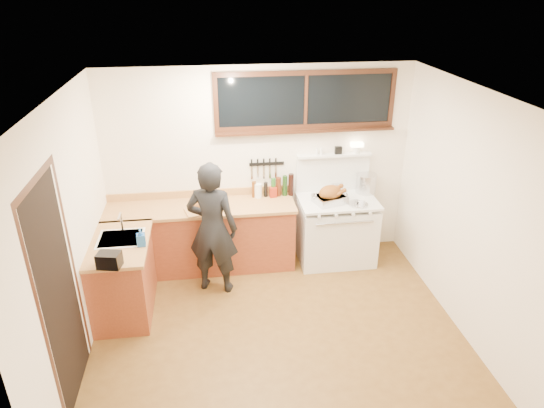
{
  "coord_description": "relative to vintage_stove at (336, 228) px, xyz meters",
  "views": [
    {
      "loc": [
        -0.65,
        -4.22,
        3.55
      ],
      "look_at": [
        0.05,
        0.85,
        1.15
      ],
      "focal_mm": 32.0,
      "sensor_mm": 36.0,
      "label": 1
    }
  ],
  "objects": [
    {
      "name": "back_window",
      "position": [
        -0.4,
        0.31,
        1.6
      ],
      "size": [
        2.32,
        0.13,
        0.77
      ],
      "color": "black",
      "rests_on": "room_shell"
    },
    {
      "name": "ground_plane",
      "position": [
        -1.0,
        -1.41,
        -0.48
      ],
      "size": [
        4.0,
        3.5,
        0.02
      ],
      "primitive_type": "cube",
      "color": "brown"
    },
    {
      "name": "pot_lid",
      "position": [
        0.21,
        -0.21,
        0.45
      ],
      "size": [
        0.34,
        0.34,
        0.04
      ],
      "color": "silver",
      "rests_on": "vintage_stove"
    },
    {
      "name": "pitcher",
      "position": [
        -1.03,
        0.21,
        0.53
      ],
      "size": [
        0.13,
        0.13,
        0.19
      ],
      "color": "white",
      "rests_on": "counter_back"
    },
    {
      "name": "roast_turkey",
      "position": [
        -0.12,
        -0.09,
        0.53
      ],
      "size": [
        0.46,
        0.4,
        0.24
      ],
      "color": "silver",
      "rests_on": "vintage_stove"
    },
    {
      "name": "man",
      "position": [
        -1.66,
        -0.49,
        0.37
      ],
      "size": [
        0.7,
        0.57,
        1.68
      ],
      "color": "black",
      "rests_on": "ground"
    },
    {
      "name": "counter_left",
      "position": [
        -2.7,
        -0.79,
        -0.01
      ],
      "size": [
        0.64,
        1.09,
        0.9
      ],
      "color": "brown",
      "rests_on": "ground"
    },
    {
      "name": "soap_bottle",
      "position": [
        -2.43,
        -0.89,
        0.53
      ],
      "size": [
        0.1,
        0.1,
        0.2
      ],
      "color": "#215BA7",
      "rests_on": "counter_left"
    },
    {
      "name": "toaster",
      "position": [
        -2.7,
        -1.29,
        0.51
      ],
      "size": [
        0.26,
        0.2,
        0.16
      ],
      "color": "black",
      "rests_on": "counter_left"
    },
    {
      "name": "sink_unit",
      "position": [
        -2.68,
        -0.71,
        0.38
      ],
      "size": [
        0.5,
        0.45,
        0.37
      ],
      "color": "white",
      "rests_on": "counter_left"
    },
    {
      "name": "saucepan",
      "position": [
        0.06,
        0.29,
        0.49
      ],
      "size": [
        0.16,
        0.27,
        0.11
      ],
      "color": "silver",
      "rests_on": "vintage_stove"
    },
    {
      "name": "counter_back",
      "position": [
        -1.8,
        0.04,
        -0.01
      ],
      "size": [
        2.44,
        0.64,
        1.0
      ],
      "color": "brown",
      "rests_on": "ground"
    },
    {
      "name": "bottle_cluster",
      "position": [
        -0.78,
        0.22,
        0.56
      ],
      "size": [
        0.56,
        0.07,
        0.3
      ],
      "color": "black",
      "rests_on": "counter_back"
    },
    {
      "name": "room_shell",
      "position": [
        -1.0,
        -1.41,
        1.18
      ],
      "size": [
        4.1,
        3.6,
        2.65
      ],
      "color": "white",
      "rests_on": "ground"
    },
    {
      "name": "left_doorway",
      "position": [
        -2.99,
        -1.96,
        0.62
      ],
      "size": [
        0.02,
        1.04,
        2.17
      ],
      "color": "black",
      "rests_on": "ground"
    },
    {
      "name": "knife_strip",
      "position": [
        -0.92,
        0.32,
        0.84
      ],
      "size": [
        0.46,
        0.03,
        0.28
      ],
      "color": "black",
      "rests_on": "room_shell"
    },
    {
      "name": "cutting_board",
      "position": [
        -1.79,
        -0.13,
        0.49
      ],
      "size": [
        0.42,
        0.36,
        0.13
      ],
      "color": "#BC854A",
      "rests_on": "counter_back"
    },
    {
      "name": "stockpot",
      "position": [
        0.43,
        0.18,
        0.56
      ],
      "size": [
        0.3,
        0.3,
        0.26
      ],
      "color": "silver",
      "rests_on": "vintage_stove"
    },
    {
      "name": "coffee_tin",
      "position": [
        -0.83,
        0.19,
        0.5
      ],
      "size": [
        0.1,
        0.08,
        0.14
      ],
      "color": "maroon",
      "rests_on": "counter_back"
    },
    {
      "name": "vintage_stove",
      "position": [
        0.0,
        0.0,
        0.0
      ],
      "size": [
        1.02,
        0.74,
        1.57
      ],
      "color": "white",
      "rests_on": "ground"
    }
  ]
}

